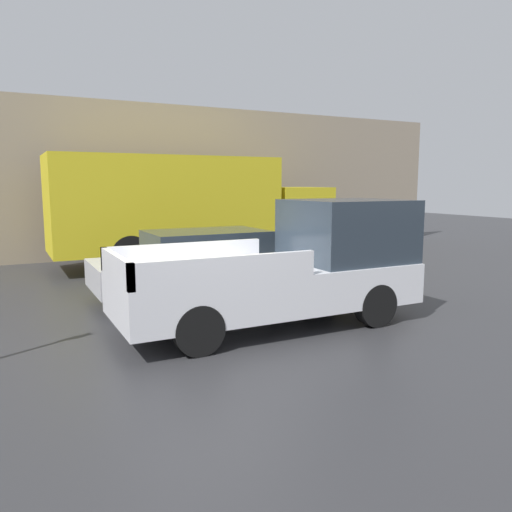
% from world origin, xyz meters
% --- Properties ---
extents(ground_plane, '(60.00, 60.00, 0.00)m').
position_xyz_m(ground_plane, '(0.00, 0.00, 0.00)').
color(ground_plane, '#2D2D30').
extents(building_wall, '(28.00, 0.15, 5.11)m').
position_xyz_m(building_wall, '(0.00, 9.82, 2.55)').
color(building_wall, gray).
rests_on(building_wall, ground).
extents(pickup_truck, '(5.22, 1.98, 2.15)m').
position_xyz_m(pickup_truck, '(1.87, 0.38, 0.99)').
color(pickup_truck, silver).
rests_on(pickup_truck, ground).
extents(car, '(4.56, 1.92, 1.44)m').
position_xyz_m(car, '(1.17, 3.08, 0.75)').
color(car, silver).
rests_on(car, ground).
extents(delivery_truck, '(8.66, 2.44, 3.24)m').
position_xyz_m(delivery_truck, '(2.42, 7.51, 1.77)').
color(delivery_truck, gold).
rests_on(delivery_truck, ground).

